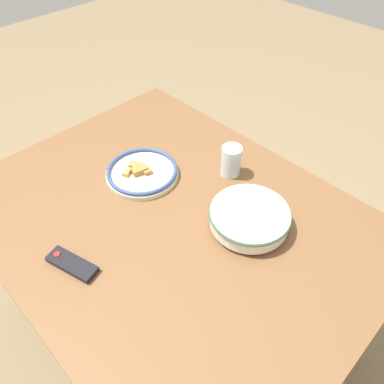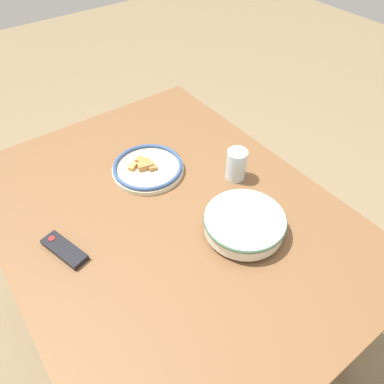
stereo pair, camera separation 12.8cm
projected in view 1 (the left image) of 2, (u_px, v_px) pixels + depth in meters
name	position (u px, v px, depth m)	size (l,w,h in m)	color
ground_plane	(177.00, 318.00, 1.77)	(8.00, 8.00, 0.00)	#7F6B4C
dining_table	(171.00, 229.00, 1.31)	(1.35, 1.04, 0.74)	brown
noodle_bowl	(249.00, 217.00, 1.20)	(0.26, 0.26, 0.07)	silver
food_plate	(142.00, 172.00, 1.38)	(0.27, 0.27, 0.04)	beige
tv_remote	(72.00, 264.00, 1.10)	(0.17, 0.10, 0.02)	black
drinking_glass	(232.00, 161.00, 1.36)	(0.07, 0.07, 0.12)	silver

